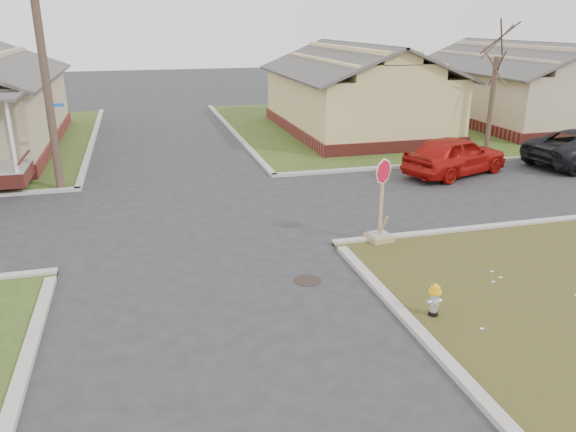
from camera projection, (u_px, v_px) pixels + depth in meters
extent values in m
plane|color=#29292C|center=(211.00, 282.00, 13.05)|extent=(120.00, 120.00, 0.00)
cube|color=#334619|center=(526.00, 117.00, 34.82)|extent=(37.00, 19.00, 0.05)
cylinder|color=black|center=(307.00, 280.00, 13.13)|extent=(0.64, 0.64, 0.01)
cube|color=maroon|center=(354.00, 126.00, 30.43)|extent=(7.20, 11.20, 0.60)
cube|color=#EDCF8B|center=(355.00, 96.00, 29.90)|extent=(7.00, 11.00, 2.60)
cube|color=maroon|center=(514.00, 118.00, 32.87)|extent=(7.20, 11.20, 0.60)
cube|color=#CAB292|center=(517.00, 90.00, 32.34)|extent=(7.00, 11.00, 2.60)
cylinder|color=#3F2E24|center=(43.00, 60.00, 18.65)|extent=(0.28, 0.28, 9.00)
cylinder|color=#3F2E24|center=(491.00, 105.00, 25.06)|extent=(0.22, 0.22, 4.20)
cylinder|color=black|center=(433.00, 313.00, 11.49)|extent=(0.19, 0.19, 0.09)
cylinder|color=silver|center=(434.00, 302.00, 11.41)|extent=(0.17, 0.17, 0.41)
sphere|color=silver|center=(435.00, 293.00, 11.34)|extent=(0.17, 0.17, 0.17)
cylinder|color=#FEB90D|center=(435.00, 292.00, 11.33)|extent=(0.27, 0.27, 0.05)
cylinder|color=#FEB90D|center=(435.00, 289.00, 11.31)|extent=(0.19, 0.19, 0.09)
sphere|color=#FEB90D|center=(436.00, 287.00, 11.29)|extent=(0.13, 0.13, 0.13)
cube|color=#A48359|center=(379.00, 237.00, 15.38)|extent=(0.64, 0.64, 0.15)
cube|color=#9F9A92|center=(379.00, 234.00, 15.35)|extent=(0.51, 0.51, 0.04)
cube|color=#A48359|center=(381.00, 199.00, 15.01)|extent=(0.09, 0.05, 2.16)
cylinder|color=red|center=(384.00, 171.00, 14.72)|extent=(0.58, 0.25, 0.62)
cylinder|color=white|center=(384.00, 171.00, 14.73)|extent=(0.65, 0.29, 0.70)
imported|color=#A3100B|center=(455.00, 155.00, 21.82)|extent=(4.93, 3.30, 1.56)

